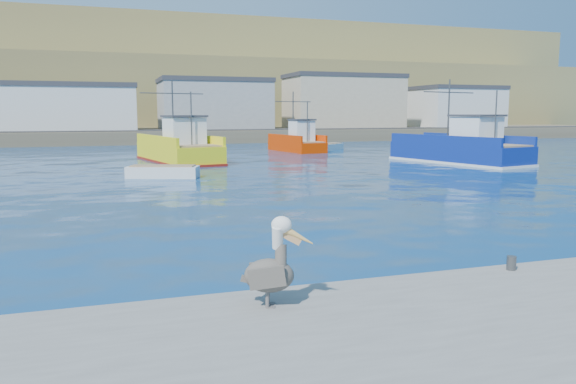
# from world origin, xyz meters

# --- Properties ---
(ground) EXTENTS (260.00, 260.00, 0.00)m
(ground) POSITION_xyz_m (0.00, 0.00, 0.00)
(ground) COLOR navy
(ground) RESTS_ON ground
(dock_bollards) EXTENTS (36.20, 0.20, 0.30)m
(dock_bollards) POSITION_xyz_m (0.60, -3.40, 0.65)
(dock_bollards) COLOR #4C4C4C
(dock_bollards) RESTS_ON dock
(far_shore) EXTENTS (200.00, 81.00, 24.00)m
(far_shore) POSITION_xyz_m (0.00, 109.20, 8.98)
(far_shore) COLOR brown
(far_shore) RESTS_ON ground
(trawler_yellow_b) EXTENTS (5.89, 11.55, 6.48)m
(trawler_yellow_b) POSITION_xyz_m (0.48, 31.88, 1.03)
(trawler_yellow_b) COLOR yellow
(trawler_yellow_b) RESTS_ON ground
(trawler_blue) EXTENTS (6.53, 12.07, 6.53)m
(trawler_blue) POSITION_xyz_m (21.21, 24.27, 1.05)
(trawler_blue) COLOR navy
(trawler_blue) RESTS_ON ground
(boat_orange) EXTENTS (4.08, 7.99, 6.00)m
(boat_orange) POSITION_xyz_m (13.44, 40.61, 1.00)
(boat_orange) COLOR red
(boat_orange) RESTS_ON ground
(skiff_mid) EXTENTS (4.43, 2.79, 0.91)m
(skiff_mid) POSITION_xyz_m (-1.88, 21.06, 0.29)
(skiff_mid) COLOR silver
(skiff_mid) RESTS_ON ground
(skiff_far) EXTENTS (3.94, 3.68, 0.87)m
(skiff_far) POSITION_xyz_m (17.36, 41.72, 0.28)
(skiff_far) COLOR silver
(skiff_far) RESTS_ON ground
(pelican) EXTENTS (1.26, 0.76, 1.59)m
(pelican) POSITION_xyz_m (-2.51, -3.97, 1.18)
(pelican) COLOR #595451
(pelican) RESTS_ON dock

